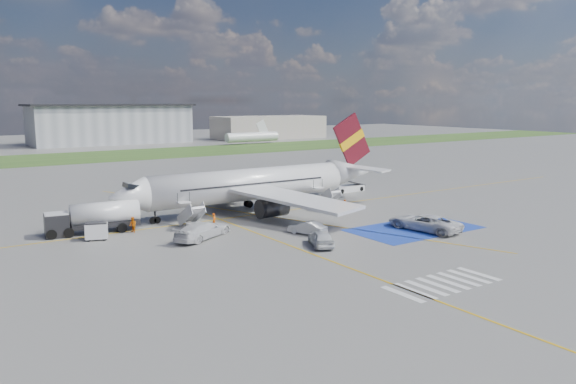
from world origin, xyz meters
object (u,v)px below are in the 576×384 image
object	(u,v)px
car_silver_a	(321,238)
van_white_b	(203,227)
belt_loader	(348,189)
van_white_a	(424,220)
airliner	(259,184)
fuel_tanker	(94,220)
car_silver_b	(307,228)
gpu_cart	(97,232)

from	to	relation	value
car_silver_a	van_white_b	bearing A→B (deg)	-24.36
belt_loader	car_silver_a	xyz separation A→B (m)	(-22.96, -23.24, 0.35)
van_white_a	van_white_b	xyz separation A→B (m)	(-20.79, 10.02, -0.04)
airliner	fuel_tanker	xyz separation A→B (m)	(-20.35, -0.64, -2.06)
airliner	van_white_a	world-z (taller)	airliner
car_silver_b	van_white_b	xyz separation A→B (m)	(-9.57, 4.49, 0.44)
car_silver_a	van_white_a	bearing A→B (deg)	-159.25
car_silver_b	van_white_a	xyz separation A→B (m)	(11.22, -5.53, 0.48)
airliner	belt_loader	xyz separation A→B (m)	(18.80, 5.07, -2.96)
airliner	belt_loader	distance (m)	19.69
airliner	belt_loader	size ratio (longest dim) A/B	6.30
fuel_tanker	car_silver_b	world-z (taller)	fuel_tanker
gpu_cart	fuel_tanker	bearing A→B (deg)	97.39
airliner	car_silver_a	xyz separation A→B (m)	(-4.16, -18.17, -2.62)
car_silver_a	van_white_a	xyz separation A→B (m)	(12.95, -0.93, 0.38)
gpu_cart	car_silver_a	bearing A→B (deg)	-22.16
belt_loader	car_silver_b	bearing A→B (deg)	-142.58
gpu_cart	van_white_a	size ratio (longest dim) A/B	0.39
belt_loader	van_white_a	xyz separation A→B (m)	(-10.00, -24.17, 0.73)
fuel_tanker	gpu_cart	size ratio (longest dim) A/B	3.95
belt_loader	gpu_cart	bearing A→B (deg)	-171.24
gpu_cart	van_white_b	distance (m)	10.40
car_silver_b	car_silver_a	bearing A→B (deg)	48.79
gpu_cart	van_white_b	size ratio (longest dim) A/B	0.42
van_white_a	van_white_b	size ratio (longest dim) A/B	1.08
belt_loader	car_silver_b	size ratio (longest dim) A/B	1.43
car_silver_b	belt_loader	bearing A→B (deg)	-159.29
gpu_cart	car_silver_b	size ratio (longest dim) A/B	0.59
van_white_b	van_white_a	bearing A→B (deg)	-144.68
airliner	gpu_cart	bearing A→B (deg)	-169.63
gpu_cart	belt_loader	size ratio (longest dim) A/B	0.41
fuel_tanker	belt_loader	world-z (taller)	fuel_tanker
fuel_tanker	gpu_cart	world-z (taller)	fuel_tanker
fuel_tanker	car_silver_b	size ratio (longest dim) A/B	2.32
fuel_tanker	car_silver_b	bearing A→B (deg)	-28.28
fuel_tanker	van_white_b	world-z (taller)	fuel_tanker
fuel_tanker	car_silver_a	xyz separation A→B (m)	(16.19, -17.53, -0.55)
fuel_tanker	car_silver_a	bearing A→B (deg)	-39.73
airliner	car_silver_b	bearing A→B (deg)	-100.16
fuel_tanker	belt_loader	distance (m)	39.57
fuel_tanker	belt_loader	size ratio (longest dim) A/B	1.62
belt_loader	van_white_a	distance (m)	26.17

